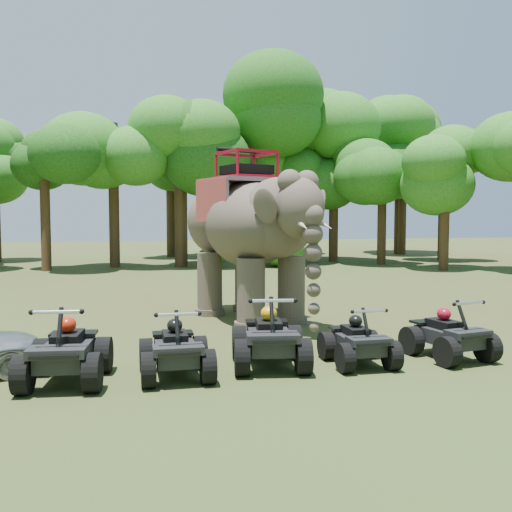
% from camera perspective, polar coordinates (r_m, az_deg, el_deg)
% --- Properties ---
extents(ground, '(110.00, 110.00, 0.00)m').
position_cam_1_polar(ground, '(12.48, 1.20, -9.12)').
color(ground, '#47381E').
rests_on(ground, ground).
extents(elephant, '(4.09, 6.09, 4.70)m').
position_cam_1_polar(elephant, '(15.56, -0.74, 2.23)').
color(elephant, '#4F413A').
rests_on(elephant, ground).
extents(atv_0, '(1.52, 1.96, 1.36)m').
position_cam_1_polar(atv_0, '(10.30, -18.50, -8.27)').
color(atv_0, black).
rests_on(atv_0, ground).
extents(atv_1, '(1.24, 1.69, 1.25)m').
position_cam_1_polar(atv_1, '(10.22, -8.05, -8.51)').
color(atv_1, black).
rests_on(atv_1, ground).
extents(atv_2, '(1.62, 2.04, 1.39)m').
position_cam_1_polar(atv_2, '(10.81, 1.37, -7.41)').
color(atv_2, black).
rests_on(atv_2, ground).
extents(atv_3, '(1.14, 1.56, 1.15)m').
position_cam_1_polar(atv_3, '(11.12, 10.18, -7.76)').
color(atv_3, black).
rests_on(atv_3, ground).
extents(atv_4, '(1.47, 1.84, 1.23)m').
position_cam_1_polar(atv_4, '(12.04, 18.71, -6.84)').
color(atv_4, black).
rests_on(atv_4, ground).
extents(tree_0, '(5.76, 5.76, 8.23)m').
position_cam_1_polar(tree_0, '(32.40, -7.38, 6.23)').
color(tree_0, '#195114').
rests_on(tree_0, ground).
extents(tree_1, '(4.60, 4.60, 6.57)m').
position_cam_1_polar(tree_1, '(36.25, -0.99, 4.71)').
color(tree_1, '#195114').
rests_on(tree_1, ground).
extents(tree_2, '(5.01, 5.01, 7.15)m').
position_cam_1_polar(tree_2, '(35.50, 5.84, 5.18)').
color(tree_2, '#195114').
rests_on(tree_2, ground).
extents(tree_3, '(5.01, 5.01, 7.16)m').
position_cam_1_polar(tree_3, '(34.29, 12.50, 5.16)').
color(tree_3, '#195114').
rests_on(tree_3, ground).
extents(tree_4, '(4.70, 4.70, 6.71)m').
position_cam_1_polar(tree_4, '(31.37, 18.36, 4.75)').
color(tree_4, '#195114').
rests_on(tree_4, ground).
extents(tree_30, '(4.74, 4.74, 6.77)m').
position_cam_1_polar(tree_30, '(31.37, -20.34, 4.76)').
color(tree_30, '#195114').
rests_on(tree_30, ground).
extents(tree_31, '(6.18, 6.18, 8.83)m').
position_cam_1_polar(tree_31, '(32.70, -14.05, 6.66)').
color(tree_31, '#195114').
rests_on(tree_31, ground).
extents(tree_32, '(5.83, 5.83, 8.33)m').
position_cam_1_polar(tree_32, '(32.11, -7.70, 6.34)').
color(tree_32, '#195114').
rests_on(tree_32, ground).
extents(tree_33, '(5.24, 5.24, 7.48)m').
position_cam_1_polar(tree_33, '(38.64, 18.17, 5.15)').
color(tree_33, '#195114').
rests_on(tree_33, ground).
extents(tree_36, '(6.20, 6.20, 8.86)m').
position_cam_1_polar(tree_36, '(42.53, 0.85, 6.15)').
color(tree_36, '#195114').
rests_on(tree_36, ground).
extents(tree_37, '(6.44, 6.44, 9.20)m').
position_cam_1_polar(tree_37, '(36.03, 7.79, 6.78)').
color(tree_37, '#195114').
rests_on(tree_37, ground).
extents(tree_38, '(7.41, 7.41, 10.58)m').
position_cam_1_polar(tree_38, '(33.16, -0.61, 8.25)').
color(tree_38, '#195114').
rests_on(tree_38, ground).
extents(tree_39, '(6.66, 6.66, 9.52)m').
position_cam_1_polar(tree_39, '(41.79, -4.34, 6.63)').
color(tree_39, '#195114').
rests_on(tree_39, ground).
extents(tree_41, '(7.22, 7.22, 10.32)m').
position_cam_1_polar(tree_41, '(43.75, 14.45, 6.92)').
color(tree_41, '#195114').
rests_on(tree_41, ground).
extents(tree_42, '(5.97, 5.97, 8.53)m').
position_cam_1_polar(tree_42, '(39.90, -8.57, 6.01)').
color(tree_42, '#195114').
rests_on(tree_42, ground).
extents(tree_43, '(6.02, 6.02, 8.60)m').
position_cam_1_polar(tree_43, '(44.02, 14.05, 5.79)').
color(tree_43, '#195114').
rests_on(tree_43, ground).
extents(tree_44, '(5.36, 5.36, 7.66)m').
position_cam_1_polar(tree_44, '(38.19, -0.42, 5.50)').
color(tree_44, '#195114').
rests_on(tree_44, ground).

